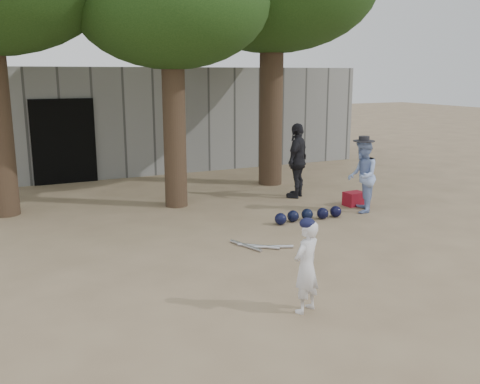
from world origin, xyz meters
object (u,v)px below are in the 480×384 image
spectator_dark (297,161)px  boy_player (306,267)px  spectator_blue (362,176)px  red_bag (354,199)px

spectator_dark → boy_player: bearing=19.8°
spectator_blue → red_bag: size_ratio=3.61×
red_bag → boy_player: bearing=-133.5°
spectator_blue → spectator_dark: spectator_dark is taller
boy_player → red_bag: (3.85, 4.05, -0.42)m
spectator_blue → spectator_dark: (-0.49, 1.75, 0.10)m
spectator_blue → red_bag: bearing=-167.6°
boy_player → spectator_dark: spectator_dark is taller
boy_player → spectator_blue: (3.64, 3.56, 0.19)m
spectator_dark → red_bag: (0.70, -1.25, -0.71)m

